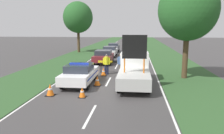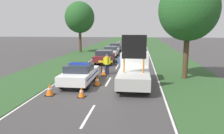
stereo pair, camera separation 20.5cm
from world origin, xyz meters
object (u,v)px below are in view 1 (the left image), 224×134
at_px(work_truck, 134,70).
at_px(traffic_cone_behind_barrier, 82,92).
at_px(traffic_cone_near_police, 134,69).
at_px(road_barrier, 112,63).
at_px(pedestrian_civilian, 121,62).
at_px(traffic_cone_near_truck, 97,81).
at_px(roadside_tree_near_left, 188,10).
at_px(traffic_cone_centre_front, 103,72).
at_px(queued_car_van_white, 110,51).
at_px(queued_car_suv_grey, 114,47).
at_px(queued_car_wagon_maroon, 104,56).
at_px(roadside_tree_near_right, 78,17).
at_px(traffic_cone_lane_edge, 50,90).
at_px(queued_car_hatch_blue, 135,44).
at_px(police_car, 80,74).
at_px(police_officer, 107,62).

relative_size(work_truck, traffic_cone_behind_barrier, 8.97).
bearing_deg(traffic_cone_near_police, road_barrier, -152.99).
relative_size(road_barrier, pedestrian_civilian, 1.45).
xyz_separation_m(traffic_cone_near_truck, roadside_tree_near_left, (6.41, 2.95, 4.91)).
bearing_deg(traffic_cone_near_truck, traffic_cone_centre_front, 90.94).
relative_size(queued_car_van_white, queued_car_suv_grey, 1.13).
height_order(queued_car_wagon_maroon, roadside_tree_near_right, roadside_tree_near_right).
distance_m(traffic_cone_centre_front, queued_car_suv_grey, 18.16).
bearing_deg(roadside_tree_near_right, work_truck, -64.82).
height_order(traffic_cone_near_truck, queued_car_suv_grey, queued_car_suv_grey).
height_order(traffic_cone_near_truck, roadside_tree_near_left, roadside_tree_near_left).
height_order(traffic_cone_near_truck, roadside_tree_near_right, roadside_tree_near_right).
bearing_deg(queued_car_van_white, traffic_cone_near_truck, 93.90).
height_order(traffic_cone_lane_edge, queued_car_hatch_blue, queued_car_hatch_blue).
distance_m(traffic_cone_behind_barrier, queued_car_van_white, 18.30).
bearing_deg(police_car, roadside_tree_near_right, 99.29).
height_order(traffic_cone_lane_edge, queued_car_suv_grey, queued_car_suv_grey).
xyz_separation_m(traffic_cone_near_truck, traffic_cone_behind_barrier, (-0.39, -2.66, -0.03)).
bearing_deg(traffic_cone_centre_front, queued_car_hatch_blue, 84.65).
distance_m(queued_car_van_white, queued_car_suv_grey, 5.69).
bearing_deg(queued_car_suv_grey, traffic_cone_centre_front, 93.39).
xyz_separation_m(police_car, traffic_cone_lane_edge, (-1.06, -2.80, -0.40)).
distance_m(work_truck, traffic_cone_near_truck, 2.68).
bearing_deg(traffic_cone_behind_barrier, road_barrier, 82.16).
xyz_separation_m(police_officer, roadside_tree_near_left, (6.28, -0.78, 4.22)).
height_order(work_truck, queued_car_suv_grey, work_truck).
height_order(police_car, queued_car_van_white, police_car).
xyz_separation_m(traffic_cone_near_police, queued_car_suv_grey, (-3.62, 16.06, 0.52)).
distance_m(pedestrian_civilian, roadside_tree_near_right, 18.81).
height_order(queued_car_wagon_maroon, queued_car_hatch_blue, queued_car_hatch_blue).
distance_m(traffic_cone_centre_front, roadside_tree_near_left, 8.12).
bearing_deg(police_car, roadside_tree_near_left, 13.42).
bearing_deg(police_officer, roadside_tree_near_left, 155.58).
distance_m(queued_car_suv_grey, queued_car_hatch_blue, 7.80).
height_order(police_car, queued_car_wagon_maroon, police_car).
height_order(police_car, traffic_cone_behind_barrier, police_car).
distance_m(pedestrian_civilian, traffic_cone_behind_barrier, 6.79).
bearing_deg(queued_car_van_white, traffic_cone_centre_front, 94.66).
height_order(work_truck, queued_car_wagon_maroon, work_truck).
distance_m(traffic_cone_lane_edge, roadside_tree_near_right, 23.79).
bearing_deg(roadside_tree_near_left, police_car, -160.65).
bearing_deg(queued_car_wagon_maroon, traffic_cone_behind_barrier, 92.98).
height_order(traffic_cone_lane_edge, roadside_tree_near_right, roadside_tree_near_right).
relative_size(police_officer, traffic_cone_near_truck, 2.57).
xyz_separation_m(pedestrian_civilian, traffic_cone_behind_barrier, (-1.73, -6.52, -0.73)).
distance_m(police_car, traffic_cone_near_truck, 1.37).
xyz_separation_m(queued_car_wagon_maroon, queued_car_hatch_blue, (3.33, 18.72, 0.03)).
bearing_deg(traffic_cone_near_police, queued_car_van_white, 108.92).
bearing_deg(traffic_cone_centre_front, roadside_tree_near_left, -2.14).
relative_size(traffic_cone_behind_barrier, queued_car_suv_grey, 0.15).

